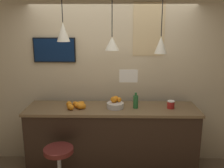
{
  "coord_description": "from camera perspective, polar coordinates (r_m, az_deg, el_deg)",
  "views": [
    {
      "loc": [
        0.07,
        -2.71,
        2.22
      ],
      "look_at": [
        0.0,
        0.73,
        1.39
      ],
      "focal_mm": 40.0,
      "sensor_mm": 36.0,
      "label": 1
    }
  ],
  "objects": [
    {
      "name": "service_counter",
      "position": [
        3.83,
        -0.0,
        -12.68
      ],
      "size": [
        2.48,
        0.64,
        1.04
      ],
      "color": "black",
      "rests_on": "ground_plane"
    },
    {
      "name": "wall_poster",
      "position": [
        3.86,
        8.42,
        12.27
      ],
      "size": [
        0.47,
        0.01,
        0.79
      ],
      "color": "#DBBC84"
    },
    {
      "name": "spread_jar",
      "position": [
        3.68,
        13.28,
        -4.59
      ],
      "size": [
        0.11,
        0.11,
        0.11
      ],
      "color": "red",
      "rests_on": "service_counter"
    },
    {
      "name": "hanging_menu_board",
      "position": [
        3.27,
        3.78,
        1.83
      ],
      "size": [
        0.24,
        0.01,
        0.17
      ],
      "color": "white"
    },
    {
      "name": "orange_pile",
      "position": [
        3.63,
        -8.0,
        -4.85
      ],
      "size": [
        0.3,
        0.26,
        0.09
      ],
      "color": "orange",
      "rests_on": "service_counter"
    },
    {
      "name": "back_wall",
      "position": [
        3.94,
        0.12,
        2.38
      ],
      "size": [
        8.0,
        0.06,
        2.9
      ],
      "color": "beige",
      "rests_on": "ground_plane"
    },
    {
      "name": "fruit_bowl",
      "position": [
        3.61,
        0.73,
        -4.46
      ],
      "size": [
        0.24,
        0.24,
        0.16
      ],
      "color": "beige",
      "rests_on": "service_counter"
    },
    {
      "name": "mounted_tv",
      "position": [
        3.95,
        -13.02,
        7.57
      ],
      "size": [
        0.64,
        0.04,
        0.38
      ],
      "color": "black"
    },
    {
      "name": "pendant_lamp_right",
      "position": [
        3.54,
        11.09,
        8.85
      ],
      "size": [
        0.17,
        0.17,
        0.99
      ],
      "color": "black"
    },
    {
      "name": "juice_bottle",
      "position": [
        3.59,
        5.43,
        -4.01
      ],
      "size": [
        0.07,
        0.07,
        0.23
      ],
      "color": "#286B33",
      "rests_on": "service_counter"
    },
    {
      "name": "pendant_lamp_left",
      "position": [
        3.55,
        -11.11,
        11.62
      ],
      "size": [
        0.18,
        0.18,
        0.83
      ],
      "color": "black"
    },
    {
      "name": "pendant_lamp_middle",
      "position": [
        3.49,
        0.01,
        9.33
      ],
      "size": [
        0.2,
        0.2,
        0.94
      ],
      "color": "black"
    },
    {
      "name": "bar_stool",
      "position": [
        3.44,
        -11.98,
        -17.16
      ],
      "size": [
        0.39,
        0.39,
        0.68
      ],
      "color": "#B7B7BC",
      "rests_on": "ground_plane"
    }
  ]
}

